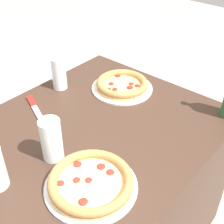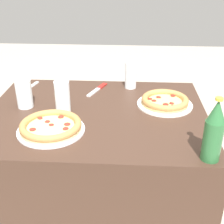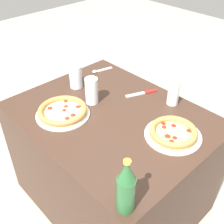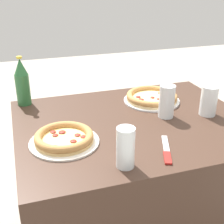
% 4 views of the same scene
% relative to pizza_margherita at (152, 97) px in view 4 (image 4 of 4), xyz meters
% --- Properties ---
extents(table, '(1.07, 0.84, 0.71)m').
position_rel_pizza_margherita_xyz_m(table, '(0.18, 0.19, -0.38)').
color(table, '#3D281E').
rests_on(table, ground_plane).
extents(pizza_margherita, '(0.29, 0.29, 0.05)m').
position_rel_pizza_margherita_xyz_m(pizza_margherita, '(0.00, 0.00, 0.00)').
color(pizza_margherita, silver).
rests_on(pizza_margherita, table).
extents(pizza_veggie, '(0.28, 0.28, 0.05)m').
position_rel_pizza_margherita_xyz_m(pizza_veggie, '(0.51, 0.29, -0.00)').
color(pizza_veggie, silver).
rests_on(pizza_veggie, table).
extents(glass_orange_juice, '(0.07, 0.07, 0.15)m').
position_rel_pizza_margherita_xyz_m(glass_orange_juice, '(0.34, 0.52, 0.05)').
color(glass_orange_juice, white).
rests_on(glass_orange_juice, table).
extents(glass_iced_tea, '(0.07, 0.07, 0.15)m').
position_rel_pizza_margherita_xyz_m(glass_iced_tea, '(0.02, 0.20, 0.05)').
color(glass_iced_tea, white).
rests_on(glass_iced_tea, table).
extents(glass_red_wine, '(0.08, 0.08, 0.14)m').
position_rel_pizza_margherita_xyz_m(glass_red_wine, '(-0.18, 0.23, 0.04)').
color(glass_red_wine, white).
rests_on(glass_red_wine, table).
extents(beer_bottle, '(0.07, 0.07, 0.25)m').
position_rel_pizza_margherita_xyz_m(beer_bottle, '(0.64, -0.17, 0.10)').
color(beer_bottle, '#286033').
rests_on(beer_bottle, table).
extents(knife, '(0.10, 0.20, 0.01)m').
position_rel_pizza_margherita_xyz_m(knife, '(0.15, 0.48, -0.02)').
color(knife, maroon).
rests_on(knife, table).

